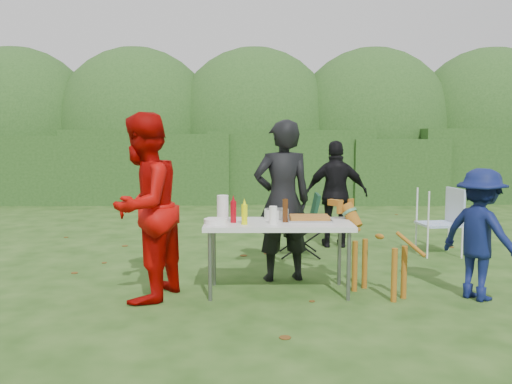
{
  "coord_description": "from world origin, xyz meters",
  "views": [
    {
      "loc": [
        -0.09,
        -5.19,
        1.62
      ],
      "look_at": [
        -0.04,
        0.75,
        1.0
      ],
      "focal_mm": 38.0,
      "sensor_mm": 36.0,
      "label": 1
    }
  ],
  "objects_px": {
    "camping_chair": "(300,225)",
    "mustard_bottle": "(244,214)",
    "folding_table": "(278,227)",
    "person_red_jacket": "(144,207)",
    "person_black_puffy": "(336,194)",
    "beer_bottle": "(285,210)",
    "lawn_chair": "(439,221)",
    "child": "(480,234)",
    "dog": "(379,251)",
    "paper_towel_roll": "(223,208)",
    "ketchup_bottle": "(233,212)",
    "person_cook": "(282,201)"
  },
  "relations": [
    {
      "from": "camping_chair",
      "to": "mustard_bottle",
      "type": "relative_size",
      "value": 4.27
    },
    {
      "from": "person_red_jacket",
      "to": "lawn_chair",
      "type": "distance_m",
      "value": 4.16
    },
    {
      "from": "person_cook",
      "to": "paper_towel_roll",
      "type": "height_order",
      "value": "person_cook"
    },
    {
      "from": "mustard_bottle",
      "to": "dog",
      "type": "bearing_deg",
      "value": 2.74
    },
    {
      "from": "person_red_jacket",
      "to": "lawn_chair",
      "type": "height_order",
      "value": "person_red_jacket"
    },
    {
      "from": "person_black_puffy",
      "to": "ketchup_bottle",
      "type": "relative_size",
      "value": 7.04
    },
    {
      "from": "camping_chair",
      "to": "mustard_bottle",
      "type": "bearing_deg",
      "value": 70.25
    },
    {
      "from": "person_red_jacket",
      "to": "lawn_chair",
      "type": "bearing_deg",
      "value": 136.96
    },
    {
      "from": "child",
      "to": "person_black_puffy",
      "type": "bearing_deg",
      "value": -11.69
    },
    {
      "from": "folding_table",
      "to": "camping_chair",
      "type": "distance_m",
      "value": 1.78
    },
    {
      "from": "mustard_bottle",
      "to": "paper_towel_roll",
      "type": "xyz_separation_m",
      "value": [
        -0.23,
        0.29,
        0.03
      ]
    },
    {
      "from": "person_cook",
      "to": "paper_towel_roll",
      "type": "distance_m",
      "value": 0.74
    },
    {
      "from": "dog",
      "to": "paper_towel_roll",
      "type": "xyz_separation_m",
      "value": [
        -1.6,
        0.22,
        0.41
      ]
    },
    {
      "from": "folding_table",
      "to": "lawn_chair",
      "type": "distance_m",
      "value": 2.91
    },
    {
      "from": "ketchup_bottle",
      "to": "beer_bottle",
      "type": "bearing_deg",
      "value": 3.09
    },
    {
      "from": "person_cook",
      "to": "child",
      "type": "distance_m",
      "value": 2.07
    },
    {
      "from": "folding_table",
      "to": "person_red_jacket",
      "type": "distance_m",
      "value": 1.37
    },
    {
      "from": "paper_towel_roll",
      "to": "camping_chair",
      "type": "bearing_deg",
      "value": 59.0
    },
    {
      "from": "folding_table",
      "to": "mustard_bottle",
      "type": "distance_m",
      "value": 0.41
    },
    {
      "from": "folding_table",
      "to": "beer_bottle",
      "type": "height_order",
      "value": "beer_bottle"
    },
    {
      "from": "person_red_jacket",
      "to": "child",
      "type": "bearing_deg",
      "value": 107.67
    },
    {
      "from": "child",
      "to": "dog",
      "type": "bearing_deg",
      "value": 47.85
    },
    {
      "from": "lawn_chair",
      "to": "paper_towel_roll",
      "type": "bearing_deg",
      "value": 21.69
    },
    {
      "from": "ketchup_bottle",
      "to": "person_cook",
      "type": "bearing_deg",
      "value": 45.67
    },
    {
      "from": "person_red_jacket",
      "to": "ketchup_bottle",
      "type": "relative_size",
      "value": 8.39
    },
    {
      "from": "camping_chair",
      "to": "child",
      "type": "bearing_deg",
      "value": 130.87
    },
    {
      "from": "beer_bottle",
      "to": "paper_towel_roll",
      "type": "relative_size",
      "value": 0.92
    },
    {
      "from": "camping_chair",
      "to": "ketchup_bottle",
      "type": "bearing_deg",
      "value": 65.91
    },
    {
      "from": "person_cook",
      "to": "lawn_chair",
      "type": "bearing_deg",
      "value": -161.53
    },
    {
      "from": "child",
      "to": "dog",
      "type": "relative_size",
      "value": 1.35
    },
    {
      "from": "person_cook",
      "to": "folding_table",
      "type": "bearing_deg",
      "value": 70.14
    },
    {
      "from": "dog",
      "to": "lawn_chair",
      "type": "distance_m",
      "value": 2.26
    },
    {
      "from": "person_red_jacket",
      "to": "person_cook",
      "type": "bearing_deg",
      "value": 135.19
    },
    {
      "from": "person_red_jacket",
      "to": "paper_towel_roll",
      "type": "relative_size",
      "value": 7.1
    },
    {
      "from": "person_black_puffy",
      "to": "folding_table",
      "type": "bearing_deg",
      "value": 67.58
    },
    {
      "from": "lawn_chair",
      "to": "mustard_bottle",
      "type": "height_order",
      "value": "mustard_bottle"
    },
    {
      "from": "child",
      "to": "beer_bottle",
      "type": "height_order",
      "value": "child"
    },
    {
      "from": "folding_table",
      "to": "person_cook",
      "type": "height_order",
      "value": "person_cook"
    },
    {
      "from": "lawn_chair",
      "to": "mustard_bottle",
      "type": "distance_m",
      "value": 3.29
    },
    {
      "from": "beer_bottle",
      "to": "child",
      "type": "bearing_deg",
      "value": -6.56
    },
    {
      "from": "beer_bottle",
      "to": "folding_table",
      "type": "bearing_deg",
      "value": 172.31
    },
    {
      "from": "lawn_chair",
      "to": "beer_bottle",
      "type": "bearing_deg",
      "value": 30.77
    },
    {
      "from": "person_black_puffy",
      "to": "lawn_chair",
      "type": "height_order",
      "value": "person_black_puffy"
    },
    {
      "from": "beer_bottle",
      "to": "person_cook",
      "type": "bearing_deg",
      "value": 89.88
    },
    {
      "from": "person_black_puffy",
      "to": "lawn_chair",
      "type": "bearing_deg",
      "value": 158.61
    },
    {
      "from": "person_cook",
      "to": "person_black_puffy",
      "type": "height_order",
      "value": "person_cook"
    },
    {
      "from": "camping_chair",
      "to": "dog",
      "type": "bearing_deg",
      "value": 111.03
    },
    {
      "from": "person_red_jacket",
      "to": "camping_chair",
      "type": "height_order",
      "value": "person_red_jacket"
    },
    {
      "from": "person_black_puffy",
      "to": "beer_bottle",
      "type": "xyz_separation_m",
      "value": [
        -0.89,
        -2.32,
        0.09
      ]
    },
    {
      "from": "dog",
      "to": "paper_towel_roll",
      "type": "distance_m",
      "value": 1.67
    }
  ]
}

